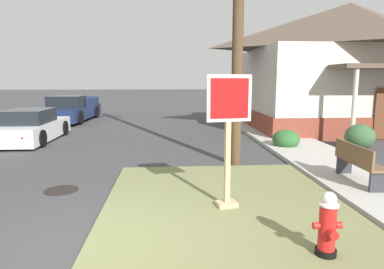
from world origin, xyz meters
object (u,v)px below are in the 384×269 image
(fire_hydrant, at_px, (328,226))
(street_bench, at_px, (358,161))
(stop_sign, at_px, (228,142))
(parked_sedan_white, at_px, (31,127))
(pickup_truck_navy, at_px, (71,110))
(manhole_cover, at_px, (61,190))

(fire_hydrant, relative_size, street_bench, 0.55)
(stop_sign, relative_size, parked_sedan_white, 0.55)
(fire_hydrant, height_order, stop_sign, stop_sign)
(pickup_truck_navy, relative_size, street_bench, 3.55)
(stop_sign, bearing_deg, fire_hydrant, -60.77)
(stop_sign, xyz_separation_m, manhole_cover, (-3.37, 1.35, -1.27))
(fire_hydrant, height_order, parked_sedan_white, parked_sedan_white)
(stop_sign, bearing_deg, parked_sedan_white, 130.26)
(manhole_cover, bearing_deg, fire_hydrant, -35.72)
(manhole_cover, xyz_separation_m, pickup_truck_navy, (-3.26, 12.54, 0.61))
(manhole_cover, height_order, parked_sedan_white, parked_sedan_white)
(parked_sedan_white, relative_size, street_bench, 2.73)
(stop_sign, height_order, manhole_cover, stop_sign)
(fire_hydrant, relative_size, stop_sign, 0.36)
(street_bench, bearing_deg, pickup_truck_navy, 127.33)
(parked_sedan_white, height_order, street_bench, parked_sedan_white)
(stop_sign, distance_m, manhole_cover, 3.85)
(pickup_truck_navy, xyz_separation_m, street_bench, (9.73, -12.75, -0.03))
(manhole_cover, relative_size, street_bench, 0.45)
(manhole_cover, distance_m, street_bench, 6.49)
(parked_sedan_white, height_order, pickup_truck_navy, pickup_truck_navy)
(stop_sign, relative_size, manhole_cover, 3.38)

